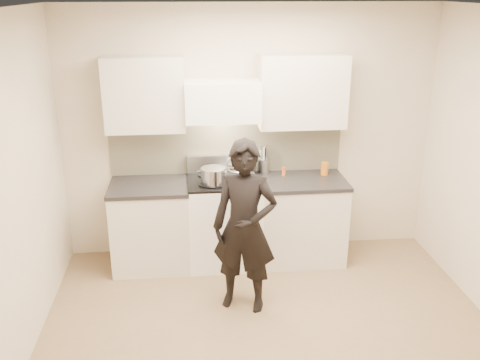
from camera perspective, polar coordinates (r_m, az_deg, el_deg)
The scene contains 11 objects.
ground_plane at distance 4.80m, azimuth 3.41°, elevation -16.45°, with size 4.00×4.00×0.00m, color #82694A.
room_shell at distance 4.40m, azimuth 2.34°, elevation 3.49°, with size 4.04×3.54×2.70m.
stove at distance 5.75m, azimuth -1.65°, elevation -4.36°, with size 0.76×0.65×0.96m.
counter_right at distance 5.87m, azimuth 6.48°, elevation -4.13°, with size 0.92×0.67×0.92m.
counter_left at distance 5.76m, azimuth -9.44°, elevation -4.74°, with size 0.82×0.67×0.92m.
wok at distance 5.68m, azimuth 0.20°, elevation 1.57°, with size 0.34×0.41×0.27m.
stock_pot at distance 5.40m, azimuth -2.87°, elevation 0.44°, with size 0.35×0.30×0.17m.
utensil_crock at distance 5.83m, azimuth 2.59°, elevation 1.62°, with size 0.11×0.11×0.30m.
spice_jar at distance 5.77m, azimuth 4.69°, elevation 0.92°, with size 0.04×0.04×0.09m.
oil_glass at distance 5.85m, azimuth 9.01°, elevation 1.22°, with size 0.08×0.08×0.14m.
person at distance 4.82m, azimuth 0.50°, elevation -5.07°, with size 0.59×0.39×1.61m, color black.
Camera 1 is at (-0.65, -3.80, 2.85)m, focal length 40.00 mm.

